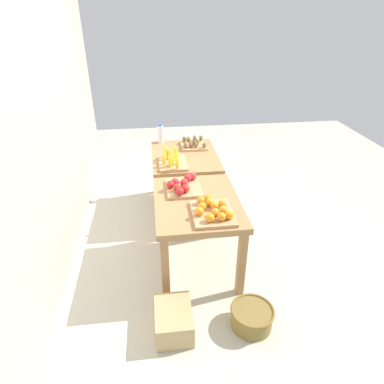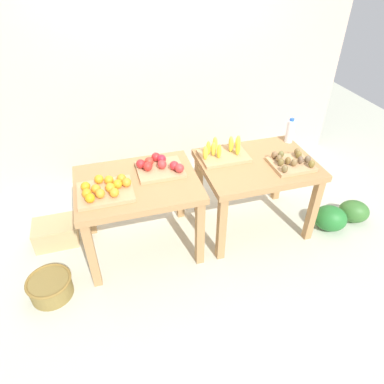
{
  "view_description": "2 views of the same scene",
  "coord_description": "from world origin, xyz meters",
  "px_view_note": "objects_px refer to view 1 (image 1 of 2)",
  "views": [
    {
      "loc": [
        -3.23,
        0.38,
        2.35
      ],
      "look_at": [
        -0.05,
        -0.02,
        0.57
      ],
      "focal_mm": 31.03,
      "sensor_mm": 36.0,
      "label": 1
    },
    {
      "loc": [
        -0.79,
        -2.44,
        2.44
      ],
      "look_at": [
        -0.07,
        0.02,
        0.53
      ],
      "focal_mm": 32.49,
      "sensor_mm": 36.0,
      "label": 2
    }
  ],
  "objects_px": {
    "apple_bin": "(183,186)",
    "water_bottle": "(161,134)",
    "display_table_left": "(197,210)",
    "orange_bin": "(213,211)",
    "display_table_right": "(185,163)",
    "watermelon_pile": "(196,170)",
    "kiwi_bin": "(193,144)",
    "banana_crate": "(172,161)",
    "cardboard_produce_box": "(174,320)",
    "wicker_basket": "(252,317)"
  },
  "relations": [
    {
      "from": "orange_bin",
      "to": "banana_crate",
      "type": "bearing_deg",
      "value": 13.96
    },
    {
      "from": "apple_bin",
      "to": "wicker_basket",
      "type": "distance_m",
      "value": 1.36
    },
    {
      "from": "display_table_left",
      "to": "kiwi_bin",
      "type": "distance_m",
      "value": 1.39
    },
    {
      "from": "orange_bin",
      "to": "wicker_basket",
      "type": "bearing_deg",
      "value": -156.47
    },
    {
      "from": "apple_bin",
      "to": "wicker_basket",
      "type": "height_order",
      "value": "apple_bin"
    },
    {
      "from": "display_table_right",
      "to": "wicker_basket",
      "type": "height_order",
      "value": "display_table_right"
    },
    {
      "from": "water_bottle",
      "to": "watermelon_pile",
      "type": "distance_m",
      "value": 1.01
    },
    {
      "from": "orange_bin",
      "to": "apple_bin",
      "type": "distance_m",
      "value": 0.53
    },
    {
      "from": "apple_bin",
      "to": "watermelon_pile",
      "type": "distance_m",
      "value": 1.93
    },
    {
      "from": "display_table_left",
      "to": "wicker_basket",
      "type": "relative_size",
      "value": 2.84
    },
    {
      "from": "apple_bin",
      "to": "banana_crate",
      "type": "relative_size",
      "value": 0.92
    },
    {
      "from": "kiwi_bin",
      "to": "water_bottle",
      "type": "relative_size",
      "value": 1.44
    },
    {
      "from": "display_table_right",
      "to": "water_bottle",
      "type": "height_order",
      "value": "water_bottle"
    },
    {
      "from": "banana_crate",
      "to": "display_table_left",
      "type": "bearing_deg",
      "value": -168.31
    },
    {
      "from": "display_table_right",
      "to": "orange_bin",
      "type": "bearing_deg",
      "value": -175.83
    },
    {
      "from": "display_table_left",
      "to": "cardboard_produce_box",
      "type": "xyz_separation_m",
      "value": [
        -0.8,
        0.3,
        -0.54
      ]
    },
    {
      "from": "orange_bin",
      "to": "apple_bin",
      "type": "xyz_separation_m",
      "value": [
        0.49,
        0.21,
        -0.0
      ]
    },
    {
      "from": "display_table_right",
      "to": "apple_bin",
      "type": "distance_m",
      "value": 0.92
    },
    {
      "from": "kiwi_bin",
      "to": "watermelon_pile",
      "type": "height_order",
      "value": "kiwi_bin"
    },
    {
      "from": "display_table_left",
      "to": "orange_bin",
      "type": "relative_size",
      "value": 2.36
    },
    {
      "from": "kiwi_bin",
      "to": "cardboard_produce_box",
      "type": "bearing_deg",
      "value": 168.58
    },
    {
      "from": "kiwi_bin",
      "to": "wicker_basket",
      "type": "height_order",
      "value": "kiwi_bin"
    },
    {
      "from": "banana_crate",
      "to": "cardboard_produce_box",
      "type": "height_order",
      "value": "banana_crate"
    },
    {
      "from": "display_table_right",
      "to": "banana_crate",
      "type": "height_order",
      "value": "banana_crate"
    },
    {
      "from": "display_table_left",
      "to": "kiwi_bin",
      "type": "xyz_separation_m",
      "value": [
        1.38,
        -0.14,
        0.15
      ]
    },
    {
      "from": "apple_bin",
      "to": "water_bottle",
      "type": "bearing_deg",
      "value": 6.7
    },
    {
      "from": "display_table_right",
      "to": "kiwi_bin",
      "type": "bearing_deg",
      "value": -28.73
    },
    {
      "from": "water_bottle",
      "to": "cardboard_produce_box",
      "type": "xyz_separation_m",
      "value": [
        -2.38,
        0.03,
        -0.76
      ]
    },
    {
      "from": "display_table_left",
      "to": "wicker_basket",
      "type": "bearing_deg",
      "value": -157.3
    },
    {
      "from": "display_table_right",
      "to": "apple_bin",
      "type": "relative_size",
      "value": 2.51
    },
    {
      "from": "kiwi_bin",
      "to": "cardboard_produce_box",
      "type": "relative_size",
      "value": 0.9
    },
    {
      "from": "water_bottle",
      "to": "watermelon_pile",
      "type": "xyz_separation_m",
      "value": [
        0.41,
        -0.54,
        -0.75
      ]
    },
    {
      "from": "kiwi_bin",
      "to": "wicker_basket",
      "type": "relative_size",
      "value": 0.98
    },
    {
      "from": "cardboard_produce_box",
      "to": "apple_bin",
      "type": "bearing_deg",
      "value": -10.31
    },
    {
      "from": "display_table_left",
      "to": "orange_bin",
      "type": "xyz_separation_m",
      "value": [
        -0.26,
        -0.1,
        0.15
      ]
    },
    {
      "from": "orange_bin",
      "to": "apple_bin",
      "type": "relative_size",
      "value": 1.06
    },
    {
      "from": "display_table_left",
      "to": "water_bottle",
      "type": "relative_size",
      "value": 4.17
    },
    {
      "from": "cardboard_produce_box",
      "to": "orange_bin",
      "type": "bearing_deg",
      "value": -36.63
    },
    {
      "from": "display_table_left",
      "to": "watermelon_pile",
      "type": "bearing_deg",
      "value": -7.72
    },
    {
      "from": "orange_bin",
      "to": "water_bottle",
      "type": "xyz_separation_m",
      "value": [
        1.84,
        0.37,
        0.07
      ]
    },
    {
      "from": "kiwi_bin",
      "to": "water_bottle",
      "type": "distance_m",
      "value": 0.47
    },
    {
      "from": "display_table_left",
      "to": "kiwi_bin",
      "type": "height_order",
      "value": "kiwi_bin"
    },
    {
      "from": "banana_crate",
      "to": "watermelon_pile",
      "type": "height_order",
      "value": "banana_crate"
    },
    {
      "from": "display_table_right",
      "to": "apple_bin",
      "type": "bearing_deg",
      "value": 172.8
    },
    {
      "from": "display_table_left",
      "to": "orange_bin",
      "type": "bearing_deg",
      "value": -159.12
    },
    {
      "from": "apple_bin",
      "to": "banana_crate",
      "type": "distance_m",
      "value": 0.62
    },
    {
      "from": "display_table_right",
      "to": "cardboard_produce_box",
      "type": "height_order",
      "value": "display_table_right"
    },
    {
      "from": "display_table_right",
      "to": "watermelon_pile",
      "type": "distance_m",
      "value": 1.05
    },
    {
      "from": "apple_bin",
      "to": "banana_crate",
      "type": "xyz_separation_m",
      "value": [
        0.62,
        0.06,
        0.01
      ]
    },
    {
      "from": "display_table_right",
      "to": "cardboard_produce_box",
      "type": "relative_size",
      "value": 2.6
    }
  ]
}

